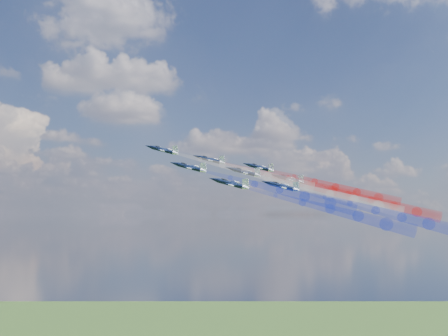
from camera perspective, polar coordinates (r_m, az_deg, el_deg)
name	(u,v)px	position (r m, az deg, el deg)	size (l,w,h in m)	color
jet_lead	(163,150)	(163.56, -6.17, 1.82)	(8.37, 10.46, 2.79)	black
trail_lead	(245,171)	(158.56, 2.10, -0.27)	(3.49, 39.72, 3.49)	white
jet_inner_left	(190,167)	(149.53, -3.49, 0.08)	(8.37, 10.46, 2.79)	black
trail_inner_left	(279,190)	(145.99, 5.62, -2.25)	(3.49, 39.72, 3.49)	#192DD7
jet_inner_right	(210,160)	(171.39, -1.41, 0.84)	(8.37, 10.46, 2.79)	black
trail_inner_right	(289,180)	(168.38, 6.54, -1.17)	(3.49, 39.72, 3.49)	red
jet_outer_left	(231,184)	(136.81, 0.67, -1.59)	(8.37, 10.46, 2.79)	black
trail_outer_left	(330,209)	(135.36, 10.67, -4.12)	(3.49, 39.72, 3.49)	#192DD7
jet_center_third	(244,172)	(159.11, 2.08, -0.41)	(8.37, 10.46, 2.79)	black
trail_center_third	(330,194)	(157.80, 10.67, -2.57)	(3.49, 39.72, 3.49)	white
jet_outer_right	(259,167)	(179.09, 3.60, 0.06)	(8.37, 10.46, 2.79)	black
trail_outer_right	(336,187)	(178.16, 11.22, -1.85)	(3.49, 39.72, 3.49)	red
jet_rear_left	(282,186)	(148.01, 5.88, -1.85)	(8.37, 10.46, 2.79)	black
trail_rear_left	(376,210)	(148.57, 15.08, -4.14)	(3.49, 39.72, 3.49)	#192DD7
jet_rear_right	(289,179)	(168.80, 6.55, -1.11)	(8.37, 10.46, 2.79)	black
trail_rear_right	(371,200)	(169.31, 14.61, -3.12)	(3.49, 39.72, 3.49)	red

